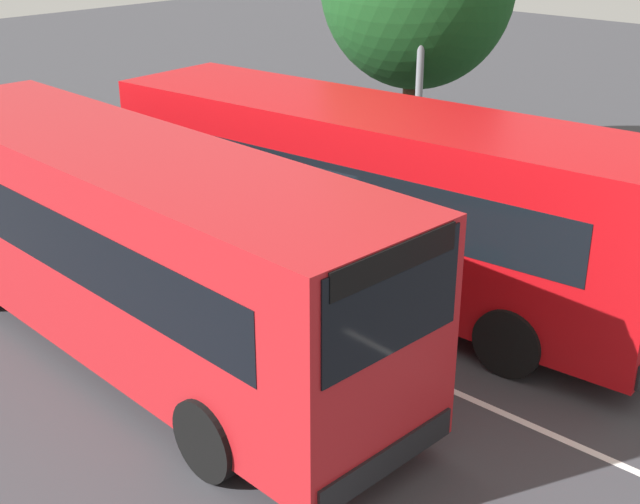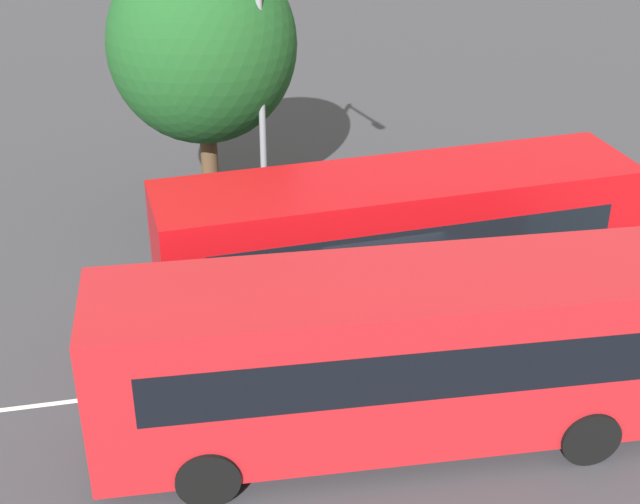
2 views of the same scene
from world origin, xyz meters
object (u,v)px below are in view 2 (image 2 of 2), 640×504
(bus_far_left, at_px, (393,354))
(street_lamp, at_px, (265,68))
(depot_tree, at_px, (202,46))
(bus_center_left, at_px, (398,239))

(bus_far_left, height_order, street_lamp, street_lamp)
(bus_far_left, bearing_deg, street_lamp, 99.16)
(bus_far_left, xyz_separation_m, depot_tree, (-2.25, 9.66, 2.83))
(bus_center_left, relative_size, street_lamp, 1.33)
(bus_far_left, relative_size, depot_tree, 1.44)
(bus_far_left, bearing_deg, bus_center_left, 75.43)
(street_lamp, relative_size, depot_tree, 1.10)
(bus_far_left, height_order, bus_center_left, same)
(bus_far_left, distance_m, street_lamp, 8.53)
(street_lamp, distance_m, depot_tree, 2.08)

